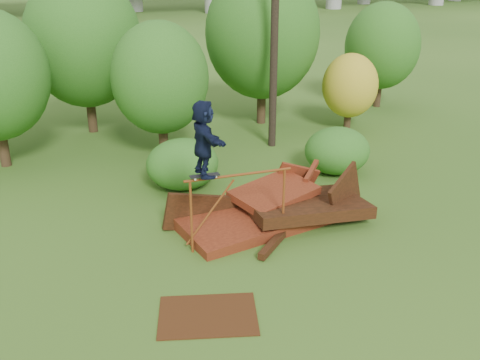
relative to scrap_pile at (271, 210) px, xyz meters
name	(u,v)px	position (x,y,z in m)	size (l,w,h in m)	color
ground	(304,271)	(-0.33, -2.58, -0.33)	(240.00, 240.00, 0.00)	#2D5116
scrap_pile	(271,210)	(0.00, 0.00, 0.00)	(5.69, 3.47, 1.86)	#491A0D
grind_rail	(239,195)	(-1.29, -0.90, 1.02)	(2.66, 0.19, 1.91)	brown
skateboard	(205,176)	(-2.11, -0.86, 1.63)	(0.70, 0.22, 0.07)	black
skater	(204,138)	(-2.11, -0.86, 2.53)	(1.64, 0.52, 1.77)	black
flat_plate	(208,315)	(-2.91, -3.37, -0.32)	(1.96, 1.40, 0.03)	#3D1F0D
tree_1	(84,41)	(-3.48, 10.10, 3.33)	(4.50, 4.50, 6.26)	black
tree_2	(160,78)	(-1.44, 6.23, 2.47)	(3.37, 3.37, 4.75)	black
tree_3	(262,33)	(3.48, 8.75, 3.46)	(4.68, 4.68, 6.50)	black
tree_4	(350,86)	(6.49, 6.64, 1.49)	(2.27, 2.27, 3.13)	black
tree_5	(382,46)	(9.80, 9.30, 2.53)	(3.46, 3.46, 4.86)	black
shrub_left	(183,164)	(-1.59, 3.11, 0.44)	(2.24, 2.07, 1.55)	#1F5516
shrub_right	(337,151)	(3.49, 2.47, 0.44)	(2.18, 2.00, 1.54)	#1F5516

